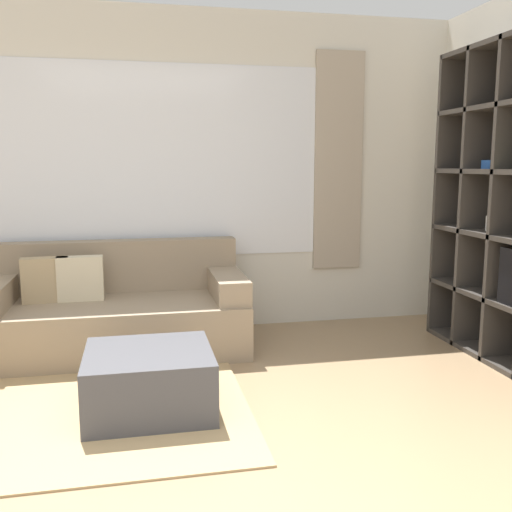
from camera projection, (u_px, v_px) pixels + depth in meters
The scene contains 3 objects.
wall_back at pixel (154, 173), 4.79m from camera, with size 6.44×0.11×2.70m.
couch_main at pixel (115, 312), 4.41m from camera, with size 1.96×0.91×0.82m.
ottoman at pixel (149, 381), 3.31m from camera, with size 0.72×0.67×0.37m.
Camera 1 is at (-0.16, -1.84, 1.43)m, focal length 40.00 mm.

